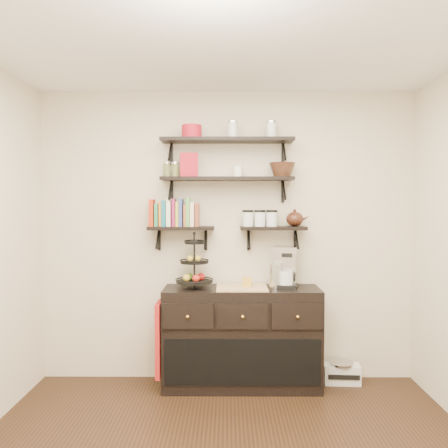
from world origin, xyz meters
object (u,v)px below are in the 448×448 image
Objects in this scene: coffee_maker at (285,268)px; radio at (342,373)px; fruit_stand at (195,269)px; sideboard at (242,337)px.

coffee_maker reaches higher than radio.
radio is at bearing 3.33° from fruit_stand.
coffee_maker is 1.11× the size of radio.
coffee_maker is at bearing 1.56° from fruit_stand.
fruit_stand is at bearing -173.23° from radio.
sideboard is 0.75m from fruit_stand.
fruit_stand reaches higher than radio.
radio is (0.53, 0.06, -0.98)m from coffee_maker.
coffee_maker is at bearing 3.72° from sideboard.
fruit_stand reaches higher than sideboard.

